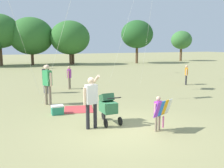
% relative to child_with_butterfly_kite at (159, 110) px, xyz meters
% --- Properties ---
extents(ground_plane, '(120.00, 120.00, 0.00)m').
position_rel_child_with_butterfly_kite_xyz_m(ground_plane, '(-1.03, 0.54, -0.66)').
color(ground_plane, '#938E5B').
extents(treeline_distant, '(39.27, 7.10, 6.23)m').
position_rel_child_with_butterfly_kite_xyz_m(treeline_distant, '(-0.16, 26.14, 3.02)').
color(treeline_distant, brown).
rests_on(treeline_distant, ground).
extents(child_with_butterfly_kite, '(0.78, 0.51, 1.09)m').
position_rel_child_with_butterfly_kite_xyz_m(child_with_butterfly_kite, '(0.00, 0.00, 0.00)').
color(child_with_butterfly_kite, '#7F705B').
rests_on(child_with_butterfly_kite, ground).
extents(person_adult_flyer, '(0.54, 0.53, 1.72)m').
position_rel_child_with_butterfly_kite_xyz_m(person_adult_flyer, '(-1.84, 1.02, 0.33)').
color(person_adult_flyer, '#232328').
rests_on(person_adult_flyer, ground).
extents(stroller, '(0.57, 1.09, 1.03)m').
position_rel_child_with_butterfly_kite_xyz_m(stroller, '(-1.15, 1.33, -0.05)').
color(stroller, black).
rests_on(stroller, ground).
extents(person_red_shirt, '(0.30, 0.35, 1.30)m').
position_rel_child_with_butterfly_kite_xyz_m(person_red_shirt, '(6.50, 6.77, 0.10)').
color(person_red_shirt, '#232328').
rests_on(person_red_shirt, ground).
extents(person_sitting_far, '(0.35, 0.43, 1.54)m').
position_rel_child_with_butterfly_kite_xyz_m(person_sitting_far, '(-2.40, 7.34, 0.25)').
color(person_sitting_far, '#33384C').
rests_on(person_sitting_far, ground).
extents(person_kid_running, '(0.30, 0.40, 1.37)m').
position_rel_child_with_butterfly_kite_xyz_m(person_kid_running, '(-0.94, 8.16, 0.14)').
color(person_kid_running, '#7F705B').
rests_on(person_kid_running, ground).
extents(person_back_turned, '(0.39, 0.52, 1.78)m').
position_rel_child_with_butterfly_kite_xyz_m(person_back_turned, '(-2.68, 4.65, 0.39)').
color(person_back_turned, '#7F705B').
rests_on(person_back_turned, ground).
extents(picnic_blanket, '(1.41, 1.43, 0.02)m').
position_rel_child_with_butterfly_kite_xyz_m(picnic_blanket, '(-1.64, 3.41, -0.65)').
color(picnic_blanket, '#CC3D3D').
rests_on(picnic_blanket, ground).
extents(cooler_box, '(0.45, 0.33, 0.35)m').
position_rel_child_with_butterfly_kite_xyz_m(cooler_box, '(-2.56, 3.03, -0.49)').
color(cooler_box, '#288466').
rests_on(cooler_box, ground).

